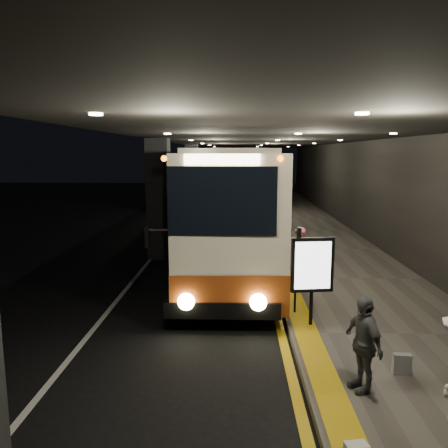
{
  "coord_description": "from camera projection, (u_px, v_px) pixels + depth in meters",
  "views": [
    {
      "loc": [
        1.38,
        -11.88,
        3.87
      ],
      "look_at": [
        0.98,
        1.43,
        1.7
      ],
      "focal_mm": 35.0,
      "sensor_mm": 36.0,
      "label": 1
    }
  ],
  "objects": [
    {
      "name": "ground",
      "position": [
        188.0,
        291.0,
        12.39
      ],
      "size": [
        90.0,
        90.0,
        0.0
      ],
      "primitive_type": "plane",
      "color": "black"
    },
    {
      "name": "lane_line_white",
      "position": [
        157.0,
        251.0,
        17.37
      ],
      "size": [
        0.12,
        50.0,
        0.01
      ],
      "primitive_type": "cube",
      "color": "silver",
      "rests_on": "ground"
    },
    {
      "name": "kerb_stripe_yellow",
      "position": [
        261.0,
        252.0,
        17.25
      ],
      "size": [
        0.18,
        50.0,
        0.01
      ],
      "primitive_type": "cube",
      "color": "gold",
      "rests_on": "ground"
    },
    {
      "name": "sidewalk",
      "position": [
        322.0,
        251.0,
        17.17
      ],
      "size": [
        4.5,
        50.0,
        0.15
      ],
      "primitive_type": "cube",
      "color": "#514C44",
      "rests_on": "ground"
    },
    {
      "name": "tactile_strip",
      "position": [
        274.0,
        248.0,
        17.21
      ],
      "size": [
        0.5,
        50.0,
        0.01
      ],
      "primitive_type": "cube",
      "color": "gold",
      "rests_on": "sidewalk"
    },
    {
      "name": "terminal_wall",
      "position": [
        385.0,
        176.0,
        16.63
      ],
      "size": [
        0.1,
        50.0,
        6.0
      ],
      "primitive_type": "cube",
      "color": "black",
      "rests_on": "ground"
    },
    {
      "name": "support_columns",
      "position": [
        159.0,
        199.0,
        16.02
      ],
      "size": [
        0.8,
        24.8,
        4.4
      ],
      "color": "black",
      "rests_on": "ground"
    },
    {
      "name": "canopy",
      "position": [
        267.0,
        133.0,
        16.5
      ],
      "size": [
        9.0,
        50.0,
        0.4
      ],
      "primitive_type": "cube",
      "color": "black",
      "rests_on": "support_columns"
    },
    {
      "name": "coach_main",
      "position": [
        228.0,
        212.0,
        15.07
      ],
      "size": [
        2.87,
        12.46,
        3.86
      ],
      "rotation": [
        0.0,
        0.0,
        0.03
      ],
      "color": "beige",
      "rests_on": "ground"
    },
    {
      "name": "coach_second",
      "position": [
        232.0,
        187.0,
        28.83
      ],
      "size": [
        2.55,
        11.01,
        3.44
      ],
      "rotation": [
        0.0,
        0.0,
        0.02
      ],
      "color": "beige",
      "rests_on": "ground"
    },
    {
      "name": "passenger_boarding",
      "position": [
        302.0,
        256.0,
        12.31
      ],
      "size": [
        0.57,
        0.7,
        1.67
      ],
      "primitive_type": "imported",
      "rotation": [
        0.0,
        0.0,
        1.25
      ],
      "color": "#C95D69",
      "rests_on": "sidewalk"
    },
    {
      "name": "passenger_waiting_grey",
      "position": [
        363.0,
        343.0,
        6.83
      ],
      "size": [
        0.72,
        1.01,
        1.55
      ],
      "primitive_type": "imported",
      "rotation": [
        0.0,
        0.0,
        -1.26
      ],
      "color": "#45464A",
      "rests_on": "sidewalk"
    },
    {
      "name": "bag_polka",
      "position": [
        402.0,
        364.0,
        7.4
      ],
      "size": [
        0.31,
        0.15,
        0.36
      ],
      "primitive_type": "cube",
      "rotation": [
        0.0,
        0.0,
        -0.08
      ],
      "color": "black",
      "rests_on": "sidewalk"
    },
    {
      "name": "info_sign",
      "position": [
        312.0,
        266.0,
        9.34
      ],
      "size": [
        0.93,
        0.23,
        1.95
      ],
      "rotation": [
        0.0,
        0.0,
        0.13
      ],
      "color": "black",
      "rests_on": "sidewalk"
    },
    {
      "name": "stanchion_post",
      "position": [
        295.0,
        291.0,
        10.22
      ],
      "size": [
        0.05,
        0.05,
        1.06
      ],
      "primitive_type": "cylinder",
      "color": "black",
      "rests_on": "sidewalk"
    }
  ]
}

